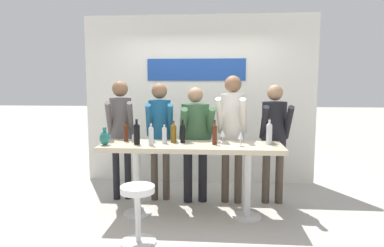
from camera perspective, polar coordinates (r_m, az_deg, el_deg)
name	(u,v)px	position (r m, az deg, el deg)	size (l,w,h in m)	color
ground_plane	(191,216)	(4.53, -0.10, -15.10)	(40.00, 40.00, 0.00)	#B2ADA3
back_wall	(199,100)	(5.79, 1.18, 3.99)	(3.86, 0.12, 2.80)	silver
tasting_table	(191,155)	(4.30, -0.10, -5.30)	(2.26, 0.65, 0.93)	beige
bar_stool	(138,206)	(3.72, -9.02, -13.35)	(0.38, 0.38, 0.62)	silver
person_far_left	(121,125)	(4.98, -11.77, -0.32)	(0.43, 0.56, 1.72)	black
person_left	(160,127)	(4.88, -5.39, -0.66)	(0.42, 0.54, 1.69)	#473D33
person_center_left	(195,132)	(4.77, 0.57, -1.51)	(0.53, 0.61, 1.63)	black
person_center	(232,124)	(4.76, 6.74, -0.08)	(0.44, 0.57, 1.79)	#473D33
person_center_right	(274,130)	(4.85, 13.52, -1.12)	(0.41, 0.52, 1.67)	#473D33
wine_bottle_0	(126,132)	(4.56, -10.98, -1.39)	(0.06, 0.06, 0.27)	#4C1E0F
wine_bottle_1	(269,132)	(4.36, 12.74, -1.46)	(0.07, 0.07, 0.33)	#B7BCC1
wine_bottle_2	(164,134)	(4.34, -4.62, -1.77)	(0.06, 0.06, 0.26)	#B7BCC1
wine_bottle_3	(215,134)	(4.24, 3.80, -1.69)	(0.06, 0.06, 0.31)	#4C1E0F
wine_bottle_4	(173,132)	(4.39, -3.12, -1.49)	(0.08, 0.08, 0.28)	brown
wine_bottle_5	(183,132)	(4.35, -1.58, -1.49)	(0.06, 0.06, 0.30)	black
wine_bottle_6	(151,135)	(4.19, -6.84, -1.92)	(0.06, 0.06, 0.29)	#B7BCC1
wine_bottle_7	(137,133)	(4.29, -9.19, -1.55)	(0.08, 0.08, 0.32)	black
wine_glass_0	(222,134)	(4.33, 5.10, -1.71)	(0.07, 0.07, 0.18)	silver
wine_glass_1	(241,136)	(4.17, 8.13, -2.07)	(0.07, 0.07, 0.18)	silver
decorative_vase	(105,138)	(4.34, -14.33, -2.36)	(0.13, 0.13, 0.22)	#1E665B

